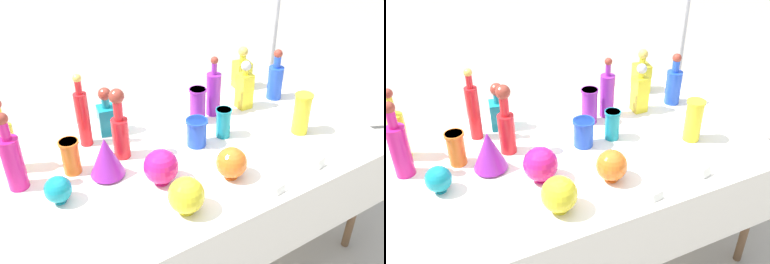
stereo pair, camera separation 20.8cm
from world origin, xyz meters
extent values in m
plane|color=#A0998C|center=(0.00, 0.00, 0.00)|extent=(40.00, 40.00, 0.00)
cube|color=white|center=(0.00, 0.00, 0.74)|extent=(1.86, 1.07, 0.03)
cube|color=white|center=(0.00, -0.54, 0.58)|extent=(1.86, 0.01, 0.36)
cylinder|color=brown|center=(0.83, -0.44, 0.36)|extent=(0.04, 0.04, 0.73)
cylinder|color=brown|center=(-0.83, 0.44, 0.36)|extent=(0.04, 0.04, 0.73)
cylinder|color=brown|center=(0.83, 0.44, 0.36)|extent=(0.04, 0.04, 0.73)
cylinder|color=red|center=(-0.32, 0.13, 0.86)|extent=(0.08, 0.08, 0.21)
cylinder|color=red|center=(-0.32, 0.13, 1.02)|extent=(0.04, 0.04, 0.10)
sphere|color=maroon|center=(-0.32, 0.13, 1.09)|extent=(0.07, 0.07, 0.07)
cylinder|color=purple|center=(0.29, 0.24, 0.88)|extent=(0.08, 0.08, 0.24)
cylinder|color=purple|center=(0.29, 0.24, 1.04)|extent=(0.03, 0.03, 0.07)
sphere|color=maroon|center=(0.29, 0.24, 1.08)|extent=(0.04, 0.04, 0.04)
cylinder|color=blue|center=(0.71, 0.20, 0.86)|extent=(0.09, 0.09, 0.20)
cylinder|color=blue|center=(0.71, 0.20, 0.99)|extent=(0.04, 0.04, 0.07)
sphere|color=maroon|center=(0.71, 0.20, 1.04)|extent=(0.05, 0.05, 0.05)
cylinder|color=red|center=(-0.43, 0.32, 0.90)|extent=(0.06, 0.06, 0.28)
cylinder|color=red|center=(-0.43, 0.32, 1.08)|extent=(0.03, 0.03, 0.07)
sphere|color=gold|center=(-0.43, 0.32, 1.13)|extent=(0.04, 0.04, 0.04)
cylinder|color=yellow|center=(-0.79, 0.30, 0.88)|extent=(0.08, 0.08, 0.24)
cylinder|color=#C61972|center=(-0.80, 0.16, 0.89)|extent=(0.09, 0.09, 0.25)
cylinder|color=#C61972|center=(-0.80, 0.16, 1.05)|extent=(0.04, 0.04, 0.08)
sphere|color=maroon|center=(-0.80, 0.16, 1.11)|extent=(0.05, 0.05, 0.05)
cube|color=yellow|center=(0.63, 0.42, 0.85)|extent=(0.11, 0.11, 0.17)
cylinder|color=yellow|center=(0.63, 0.42, 0.96)|extent=(0.04, 0.04, 0.05)
sphere|color=gold|center=(0.63, 0.42, 1.00)|extent=(0.06, 0.06, 0.06)
cube|color=teal|center=(-0.29, 0.37, 0.84)|extent=(0.11, 0.11, 0.15)
cylinder|color=teal|center=(-0.29, 0.37, 0.94)|extent=(0.04, 0.04, 0.06)
sphere|color=maroon|center=(-0.29, 0.37, 0.99)|extent=(0.07, 0.07, 0.07)
cube|color=yellow|center=(0.48, 0.20, 0.86)|extent=(0.08, 0.08, 0.21)
cylinder|color=yellow|center=(0.48, 0.20, 0.99)|extent=(0.04, 0.04, 0.03)
sphere|color=#B2B2B7|center=(0.48, 0.20, 1.02)|extent=(0.06, 0.06, 0.06)
cylinder|color=purple|center=(0.17, 0.21, 0.86)|extent=(0.09, 0.09, 0.20)
cylinder|color=purple|center=(0.17, 0.21, 0.95)|extent=(0.09, 0.09, 0.01)
cylinder|color=blue|center=(0.04, 0.02, 0.83)|extent=(0.10, 0.10, 0.15)
cylinder|color=blue|center=(0.04, 0.02, 0.90)|extent=(0.11, 0.11, 0.01)
cylinder|color=orange|center=(-0.56, 0.14, 0.84)|extent=(0.08, 0.08, 0.17)
cylinder|color=orange|center=(-0.56, 0.14, 0.92)|extent=(0.09, 0.09, 0.01)
cylinder|color=yellow|center=(0.57, -0.17, 0.87)|extent=(0.09, 0.09, 0.22)
cylinder|color=yellow|center=(0.57, -0.17, 0.98)|extent=(0.09, 0.09, 0.01)
cylinder|color=teal|center=(0.20, 0.02, 0.84)|extent=(0.07, 0.07, 0.16)
cylinder|color=teal|center=(0.20, 0.02, 0.91)|extent=(0.08, 0.08, 0.01)
cylinder|color=purple|center=(-0.44, 0.03, 0.77)|extent=(0.08, 0.08, 0.01)
cone|color=purple|center=(-0.44, 0.03, 0.87)|extent=(0.16, 0.16, 0.19)
cylinder|color=teal|center=(-0.68, -0.03, 0.76)|extent=(0.05, 0.05, 0.01)
sphere|color=teal|center=(-0.68, -0.03, 0.83)|extent=(0.12, 0.12, 0.12)
cylinder|color=#C61972|center=(-0.25, -0.15, 0.76)|extent=(0.07, 0.07, 0.01)
sphere|color=#C61972|center=(-0.25, -0.15, 0.85)|extent=(0.16, 0.16, 0.16)
cylinder|color=yellow|center=(-0.26, -0.37, 0.76)|extent=(0.07, 0.07, 0.01)
sphere|color=yellow|center=(-0.26, -0.37, 0.84)|extent=(0.15, 0.15, 0.15)
cylinder|color=orange|center=(0.03, -0.28, 0.76)|extent=(0.06, 0.06, 0.01)
sphere|color=orange|center=(0.03, -0.28, 0.84)|extent=(0.14, 0.14, 0.14)
cube|color=white|center=(0.14, -0.49, 0.78)|extent=(0.06, 0.02, 0.04)
cube|color=white|center=(0.43, -0.45, 0.78)|extent=(0.06, 0.03, 0.05)
cube|color=tan|center=(0.54, 0.92, 0.12)|extent=(0.55, 0.48, 0.25)
cube|color=tan|center=(0.54, 1.03, 0.29)|extent=(0.43, 0.17, 0.09)
cylinder|color=#333338|center=(1.21, 0.78, 0.02)|extent=(0.18, 0.18, 0.04)
camera|label=1|loc=(-0.94, -1.49, 1.98)|focal=40.00mm
camera|label=2|loc=(-0.75, -1.59, 1.98)|focal=40.00mm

